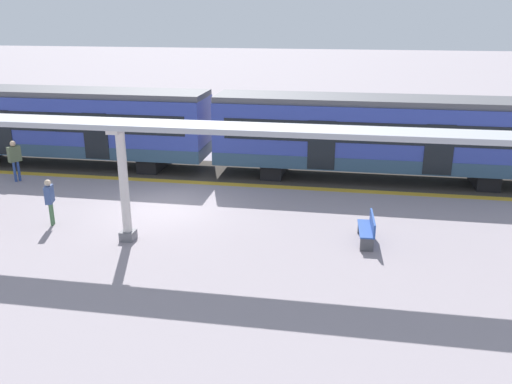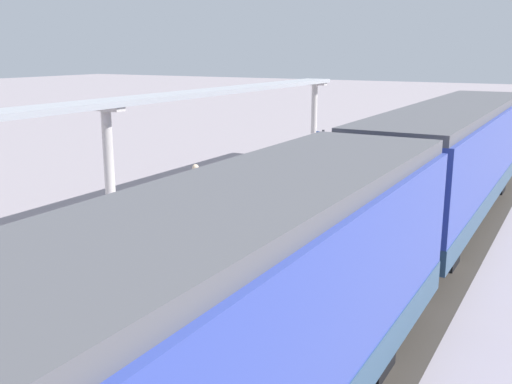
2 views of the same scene
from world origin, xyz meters
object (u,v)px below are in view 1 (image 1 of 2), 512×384
(passenger_by_the_benches, at_px, (49,197))
(train_far_carriage, at_px, (378,137))
(canopy_pillar_second, at_px, (124,185))
(bench_mid_platform, at_px, (368,229))
(passenger_waiting_near_edge, at_px, (15,156))
(train_near_carriage, at_px, (62,125))

(passenger_by_the_benches, bearing_deg, train_far_carriage, 123.24)
(canopy_pillar_second, xyz_separation_m, passenger_by_the_benches, (-0.77, -3.00, -0.84))
(bench_mid_platform, distance_m, passenger_by_the_benches, 10.40)
(bench_mid_platform, bearing_deg, passenger_by_the_benches, -88.20)
(train_far_carriage, distance_m, bench_mid_platform, 6.95)
(train_far_carriage, bearing_deg, passenger_waiting_near_edge, -78.93)
(passenger_waiting_near_edge, bearing_deg, train_near_carriage, 167.82)
(train_near_carriage, height_order, passenger_by_the_benches, train_near_carriage)
(train_far_carriage, distance_m, passenger_by_the_benches, 13.02)
(train_near_carriage, bearing_deg, train_far_carriage, 90.00)
(bench_mid_platform, relative_size, passenger_waiting_near_edge, 0.87)
(canopy_pillar_second, bearing_deg, passenger_waiting_near_edge, -125.53)
(passenger_waiting_near_edge, distance_m, passenger_by_the_benches, 5.80)
(passenger_waiting_near_edge, relative_size, passenger_by_the_benches, 1.10)
(train_near_carriage, bearing_deg, passenger_by_the_benches, 25.26)
(train_near_carriage, xyz_separation_m, canopy_pillar_second, (7.90, 6.36, -0.01))
(canopy_pillar_second, bearing_deg, train_far_carriage, 135.11)
(train_near_carriage, xyz_separation_m, passenger_waiting_near_edge, (2.91, -0.63, -0.74))
(canopy_pillar_second, relative_size, bench_mid_platform, 2.37)
(canopy_pillar_second, distance_m, bench_mid_platform, 7.59)
(train_far_carriage, height_order, bench_mid_platform, train_far_carriage)
(canopy_pillar_second, bearing_deg, passenger_by_the_benches, -104.47)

